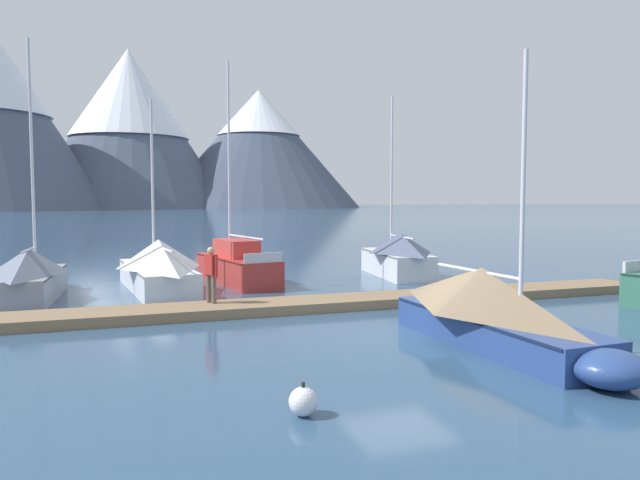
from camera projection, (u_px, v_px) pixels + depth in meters
name	position (u px, v px, depth m)	size (l,w,h in m)	color
ground_plane	(398.00, 334.00, 15.01)	(700.00, 700.00, 0.00)	#2D4C6B
mountain_central_massif	(129.00, 123.00, 234.43)	(79.00, 79.00, 62.60)	#4C566B
mountain_shoulder_ridge	(259.00, 147.00, 253.19)	(86.38, 86.38, 49.98)	#424C60
dock	(341.00, 302.00, 18.77)	(22.74, 1.87, 0.30)	#846B4C
sailboat_nearest_berth	(33.00, 274.00, 20.23)	(2.01, 6.22, 8.90)	#93939E
sailboat_second_berth	(156.00, 266.00, 22.36)	(2.69, 7.95, 7.20)	white
sailboat_mid_dock_port	(232.00, 265.00, 24.59)	(2.75, 6.92, 9.07)	#B2332D
sailboat_mid_dock_starboard	(494.00, 310.00, 13.68)	(2.03, 7.10, 6.56)	navy
sailboat_far_berth	(396.00, 255.00, 26.47)	(2.54, 6.16, 8.02)	silver
person_on_dock	(211.00, 271.00, 17.72)	(0.37, 0.53, 1.69)	brown
mooring_buoy_channel_marker	(303.00, 401.00, 9.30)	(0.46, 0.46, 0.54)	white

